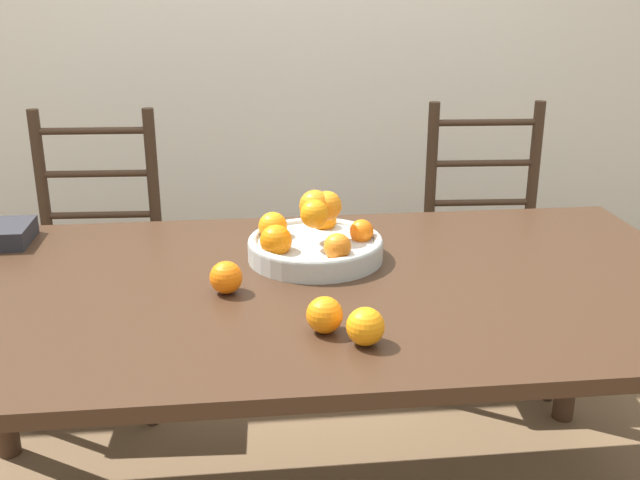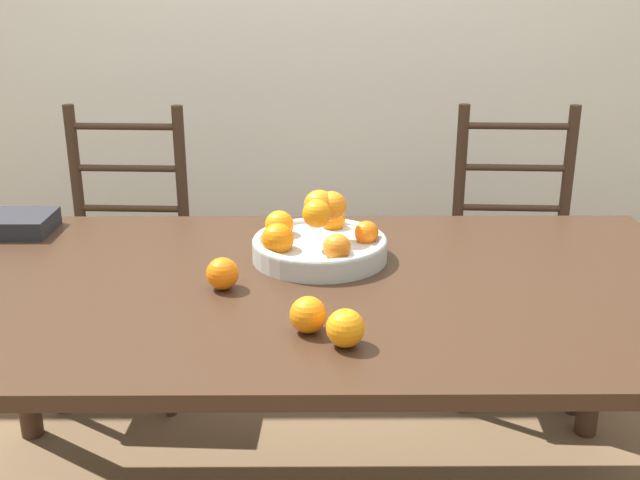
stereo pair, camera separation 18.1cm
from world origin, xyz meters
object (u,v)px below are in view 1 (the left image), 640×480
Objects in this scene: orange_loose_0 at (325,315)px; chair_left at (96,268)px; fruit_bowl at (314,241)px; orange_loose_1 at (226,277)px; chair_right at (487,252)px; orange_loose_2 at (365,326)px.

chair_left is at bearing 121.93° from orange_loose_0.
fruit_bowl is 4.58× the size of orange_loose_1.
orange_loose_0 is 1.31m from chair_right.
chair_left and chair_right have the same top height.
fruit_bowl is at bearing 86.88° from orange_loose_0.
orange_loose_1 is at bearing 133.70° from orange_loose_2.
chair_left is (-0.68, 0.63, -0.30)m from fruit_bowl.
orange_loose_1 is 1.27m from chair_right.
orange_loose_1 is 0.08× the size of chair_left.
orange_loose_0 is 0.99× the size of orange_loose_2.
orange_loose_1 is at bearing -139.04° from fruit_bowl.
orange_loose_2 reaches higher than orange_loose_1.
orange_loose_1 is 0.99× the size of orange_loose_2.
orange_loose_2 is at bearing -53.76° from chair_left.
orange_loose_1 is (-0.20, 0.23, -0.00)m from orange_loose_0.
orange_loose_2 is (0.05, -0.48, -0.01)m from fruit_bowl.
orange_loose_0 is 0.08× the size of chair_right.
fruit_bowl reaches higher than orange_loose_2.
chair_right is at bearing 42.16° from orange_loose_1.
fruit_bowl is 0.98m from chair_left.
chair_right is at bearing 3.05° from chair_left.
orange_loose_1 is 0.40m from orange_loose_2.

